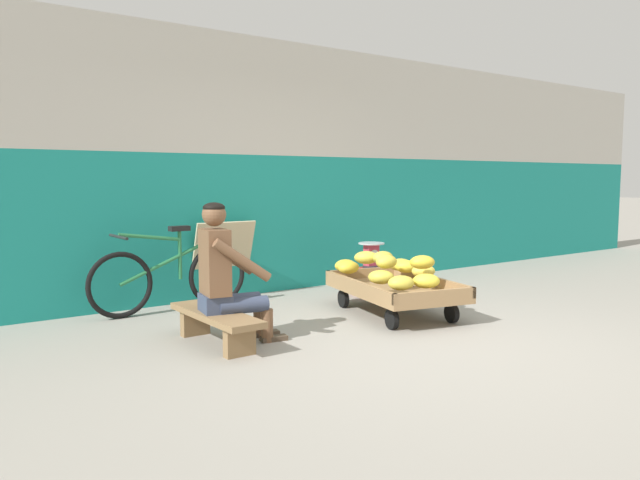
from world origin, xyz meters
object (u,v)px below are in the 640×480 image
(banana_cart, at_px, (395,290))
(weighing_scale, at_px, (371,255))
(plastic_crate, at_px, (371,281))
(sign_board, at_px, (222,260))
(bicycle_near_left, at_px, (171,277))
(vendor_seated, at_px, (226,274))
(low_bench, at_px, (216,320))

(banana_cart, distance_m, weighing_scale, 1.13)
(plastic_crate, xyz_separation_m, sign_board, (-1.52, 0.76, 0.28))
(bicycle_near_left, distance_m, sign_board, 0.80)
(bicycle_near_left, bearing_deg, banana_cart, -39.64)
(vendor_seated, bearing_deg, plastic_crate, 22.06)
(low_bench, relative_size, sign_board, 1.27)
(vendor_seated, relative_size, plastic_crate, 3.17)
(vendor_seated, distance_m, sign_board, 1.91)
(plastic_crate, bearing_deg, banana_cart, -119.00)
(low_bench, bearing_deg, vendor_seated, -10.26)
(low_bench, xyz_separation_m, plastic_crate, (2.44, 0.94, -0.05))
(plastic_crate, xyz_separation_m, bicycle_near_left, (-2.25, 0.44, 0.20))
(banana_cart, xyz_separation_m, plastic_crate, (0.54, 0.97, -0.09))
(banana_cart, height_order, low_bench, banana_cart)
(vendor_seated, height_order, plastic_crate, vendor_seated)
(low_bench, relative_size, weighing_scale, 3.67)
(plastic_crate, bearing_deg, weighing_scale, -90.00)
(low_bench, height_order, vendor_seated, vendor_seated)
(plastic_crate, distance_m, bicycle_near_left, 2.30)
(weighing_scale, relative_size, sign_board, 0.35)
(low_bench, distance_m, plastic_crate, 2.62)
(low_bench, height_order, sign_board, sign_board)
(vendor_seated, bearing_deg, low_bench, 169.74)
(low_bench, distance_m, weighing_scale, 2.63)
(vendor_seated, relative_size, weighing_scale, 3.80)
(low_bench, relative_size, bicycle_near_left, 0.66)
(plastic_crate, xyz_separation_m, weighing_scale, (0.00, -0.00, 0.30))
(banana_cart, bearing_deg, plastic_crate, 61.00)
(bicycle_near_left, relative_size, sign_board, 1.92)
(plastic_crate, distance_m, sign_board, 1.72)
(low_bench, height_order, bicycle_near_left, bicycle_near_left)
(banana_cart, xyz_separation_m, vendor_seated, (-1.82, 0.02, 0.33))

